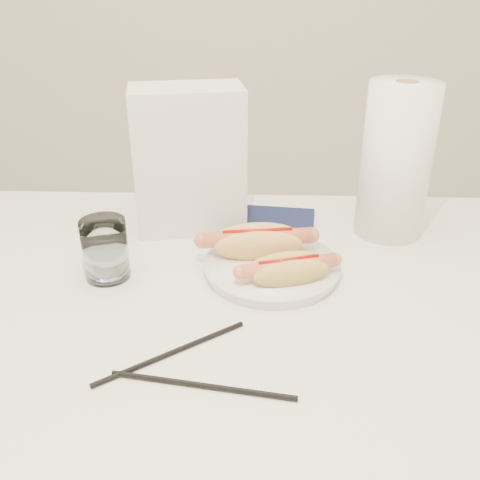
{
  "coord_description": "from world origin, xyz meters",
  "views": [
    {
      "loc": [
        0.06,
        -0.67,
        1.2
      ],
      "look_at": [
        0.04,
        0.06,
        0.82
      ],
      "focal_mm": 40.72,
      "sensor_mm": 36.0,
      "label": 1
    }
  ],
  "objects_px": {
    "hotdog_right": "(288,269)",
    "paper_towel_roll": "(396,161)",
    "plate": "(272,269)",
    "napkin_box": "(189,160)",
    "table": "(215,331)",
    "water_glass": "(105,249)",
    "hotdog_left": "(257,242)"
  },
  "relations": [
    {
      "from": "hotdog_right",
      "to": "table",
      "type": "bearing_deg",
      "value": 177.01
    },
    {
      "from": "hotdog_left",
      "to": "hotdog_right",
      "type": "xyz_separation_m",
      "value": [
        0.05,
        -0.08,
        -0.0
      ]
    },
    {
      "from": "table",
      "to": "napkin_box",
      "type": "height_order",
      "value": "napkin_box"
    },
    {
      "from": "water_glass",
      "to": "paper_towel_roll",
      "type": "distance_m",
      "value": 0.51
    },
    {
      "from": "water_glass",
      "to": "hotdog_left",
      "type": "bearing_deg",
      "value": 11.89
    },
    {
      "from": "plate",
      "to": "hotdog_right",
      "type": "height_order",
      "value": "hotdog_right"
    },
    {
      "from": "water_glass",
      "to": "napkin_box",
      "type": "xyz_separation_m",
      "value": [
        0.11,
        0.19,
        0.08
      ]
    },
    {
      "from": "hotdog_left",
      "to": "water_glass",
      "type": "height_order",
      "value": "water_glass"
    },
    {
      "from": "paper_towel_roll",
      "to": "napkin_box",
      "type": "bearing_deg",
      "value": 178.2
    },
    {
      "from": "paper_towel_roll",
      "to": "water_glass",
      "type": "bearing_deg",
      "value": -159.37
    },
    {
      "from": "table",
      "to": "paper_towel_roll",
      "type": "relative_size",
      "value": 4.42
    },
    {
      "from": "table",
      "to": "paper_towel_roll",
      "type": "bearing_deg",
      "value": 37.99
    },
    {
      "from": "napkin_box",
      "to": "paper_towel_roll",
      "type": "bearing_deg",
      "value": -12.76
    },
    {
      "from": "hotdog_right",
      "to": "hotdog_left",
      "type": "bearing_deg",
      "value": 103.93
    },
    {
      "from": "table",
      "to": "water_glass",
      "type": "xyz_separation_m",
      "value": [
        -0.17,
        0.06,
        0.11
      ]
    },
    {
      "from": "table",
      "to": "plate",
      "type": "distance_m",
      "value": 0.13
    },
    {
      "from": "plate",
      "to": "paper_towel_roll",
      "type": "relative_size",
      "value": 0.77
    },
    {
      "from": "hotdog_left",
      "to": "napkin_box",
      "type": "height_order",
      "value": "napkin_box"
    },
    {
      "from": "paper_towel_roll",
      "to": "plate",
      "type": "bearing_deg",
      "value": -143.24
    },
    {
      "from": "hotdog_left",
      "to": "hotdog_right",
      "type": "relative_size",
      "value": 1.21
    },
    {
      "from": "hotdog_right",
      "to": "paper_towel_roll",
      "type": "height_order",
      "value": "paper_towel_roll"
    },
    {
      "from": "napkin_box",
      "to": "table",
      "type": "bearing_deg",
      "value": -86.92
    },
    {
      "from": "plate",
      "to": "hotdog_right",
      "type": "distance_m",
      "value": 0.06
    },
    {
      "from": "water_glass",
      "to": "paper_towel_roll",
      "type": "bearing_deg",
      "value": 20.63
    },
    {
      "from": "table",
      "to": "water_glass",
      "type": "relative_size",
      "value": 12.31
    },
    {
      "from": "hotdog_right",
      "to": "napkin_box",
      "type": "height_order",
      "value": "napkin_box"
    },
    {
      "from": "table",
      "to": "plate",
      "type": "height_order",
      "value": "plate"
    },
    {
      "from": "napkin_box",
      "to": "paper_towel_roll",
      "type": "distance_m",
      "value": 0.36
    },
    {
      "from": "hotdog_right",
      "to": "water_glass",
      "type": "xyz_separation_m",
      "value": [
        -0.28,
        0.03,
        0.01
      ]
    },
    {
      "from": "hotdog_right",
      "to": "water_glass",
      "type": "distance_m",
      "value": 0.28
    },
    {
      "from": "plate",
      "to": "hotdog_left",
      "type": "xyz_separation_m",
      "value": [
        -0.02,
        0.03,
        0.03
      ]
    },
    {
      "from": "plate",
      "to": "napkin_box",
      "type": "xyz_separation_m",
      "value": [
        -0.15,
        0.17,
        0.12
      ]
    }
  ]
}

